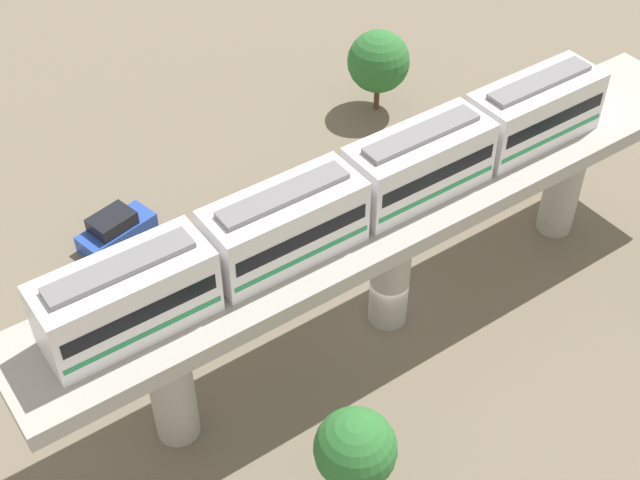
{
  "coord_description": "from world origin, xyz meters",
  "views": [
    {
      "loc": [
        -22.43,
        19.76,
        32.76
      ],
      "look_at": [
        2.5,
        2.3,
        4.52
      ],
      "focal_mm": 49.94,
      "sensor_mm": 36.0,
      "label": 1
    }
  ],
  "objects_px": {
    "train": "(354,193)",
    "parked_car_blue": "(116,230)",
    "tree_mid_lot": "(379,61)",
    "parked_car_orange": "(418,171)",
    "parked_car_black": "(303,205)",
    "tree_far_corner": "(355,449)"
  },
  "relations": [
    {
      "from": "tree_far_corner",
      "to": "parked_car_orange",
      "type": "bearing_deg",
      "value": -46.7
    },
    {
      "from": "parked_car_black",
      "to": "tree_far_corner",
      "type": "distance_m",
      "value": 18.16
    },
    {
      "from": "parked_car_black",
      "to": "tree_mid_lot",
      "type": "distance_m",
      "value": 11.74
    },
    {
      "from": "parked_car_blue",
      "to": "tree_mid_lot",
      "type": "height_order",
      "value": "tree_mid_lot"
    },
    {
      "from": "train",
      "to": "parked_car_black",
      "type": "xyz_separation_m",
      "value": [
        8.75,
        -3.21,
        -8.33
      ]
    },
    {
      "from": "parked_car_orange",
      "to": "tree_mid_lot",
      "type": "distance_m",
      "value": 8.22
    },
    {
      "from": "train",
      "to": "parked_car_orange",
      "type": "bearing_deg",
      "value": -54.42
    },
    {
      "from": "parked_car_black",
      "to": "parked_car_blue",
      "type": "xyz_separation_m",
      "value": [
        4.05,
        9.39,
        0.0
      ]
    },
    {
      "from": "parked_car_black",
      "to": "parked_car_orange",
      "type": "bearing_deg",
      "value": -93.73
    },
    {
      "from": "train",
      "to": "tree_far_corner",
      "type": "relative_size",
      "value": 5.24
    },
    {
      "from": "train",
      "to": "tree_far_corner",
      "type": "xyz_separation_m",
      "value": [
        -7.15,
        5.1,
        -5.49
      ]
    },
    {
      "from": "train",
      "to": "parked_car_blue",
      "type": "relative_size",
      "value": 6.1
    },
    {
      "from": "tree_mid_lot",
      "to": "tree_far_corner",
      "type": "distance_m",
      "value": 28.35
    },
    {
      "from": "train",
      "to": "tree_far_corner",
      "type": "height_order",
      "value": "train"
    },
    {
      "from": "parked_car_blue",
      "to": "parked_car_orange",
      "type": "bearing_deg",
      "value": -121.17
    },
    {
      "from": "parked_car_blue",
      "to": "parked_car_black",
      "type": "bearing_deg",
      "value": -126.37
    },
    {
      "from": "tree_far_corner",
      "to": "train",
      "type": "bearing_deg",
      "value": -35.49
    },
    {
      "from": "parked_car_orange",
      "to": "train",
      "type": "bearing_deg",
      "value": 137.23
    },
    {
      "from": "train",
      "to": "tree_mid_lot",
      "type": "height_order",
      "value": "train"
    },
    {
      "from": "train",
      "to": "tree_far_corner",
      "type": "distance_m",
      "value": 10.36
    },
    {
      "from": "parked_car_black",
      "to": "parked_car_blue",
      "type": "relative_size",
      "value": 0.98
    },
    {
      "from": "train",
      "to": "tree_mid_lot",
      "type": "distance_m",
      "value": 20.39
    }
  ]
}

